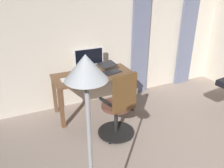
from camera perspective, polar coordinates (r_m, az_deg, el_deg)
back_room_partition at (r=4.37m, az=1.35°, el=13.59°), size 4.88×0.10×2.69m
curtain_left_panel at (r=5.25m, az=18.51°, el=11.69°), size 0.38×0.06×2.24m
curtain_right_panel at (r=4.54m, az=7.21°, el=10.88°), size 0.36×0.06×2.24m
desk at (r=3.92m, az=-4.72°, el=1.12°), size 1.37×0.62×0.73m
office_chair at (r=3.30m, az=1.74°, el=-6.33°), size 0.56×0.56×1.07m
computer_monitor at (r=3.97m, az=-5.86°, el=6.63°), size 0.53×0.18×0.41m
computer_keyboard at (r=3.71m, az=-9.47°, el=1.42°), size 0.44×0.12×0.02m
laptop at (r=3.95m, az=-0.51°, el=3.80°), size 0.38×0.38×0.15m
mug_tea at (r=3.79m, az=-4.87°, el=2.83°), size 0.13×0.08×0.11m
floor_lamp at (r=1.41m, az=-5.91°, el=-9.97°), size 0.28×0.28×1.82m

